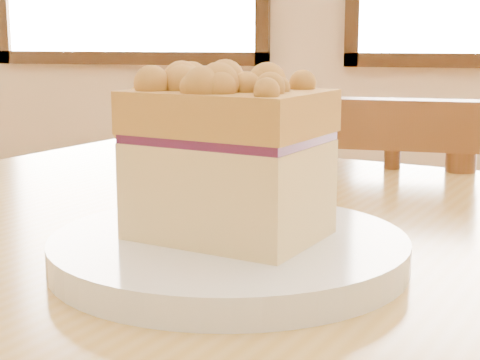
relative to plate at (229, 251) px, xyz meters
name	(u,v)px	position (x,y,z in m)	size (l,w,h in m)	color
plate	(229,251)	(0.00, 0.00, 0.00)	(0.23, 0.23, 0.02)	white
cake_slice	(226,151)	(0.00, 0.00, 0.06)	(0.14, 0.11, 0.11)	#F8DF8C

